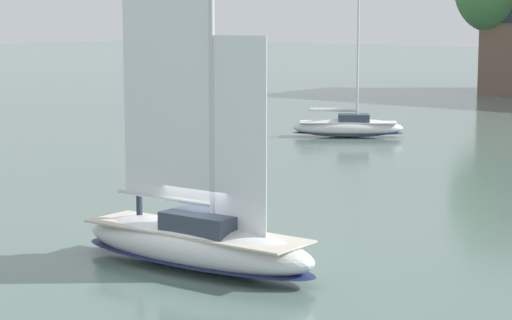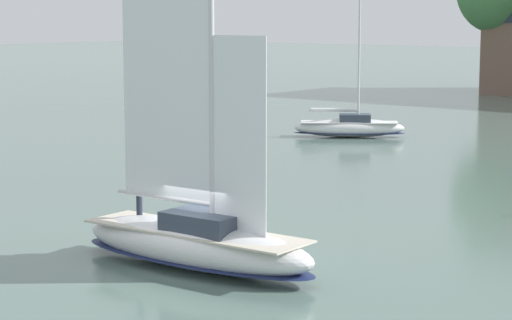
% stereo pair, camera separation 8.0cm
% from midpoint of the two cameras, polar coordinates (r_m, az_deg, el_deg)
% --- Properties ---
extents(ground_plane, '(400.00, 400.00, 0.00)m').
position_cam_midpoint_polar(ground_plane, '(31.39, -3.41, -6.17)').
color(ground_plane, slate).
extents(sailboat_main, '(8.96, 2.88, 12.17)m').
position_cam_midpoint_polar(sailboat_main, '(31.16, -3.41, -4.42)').
color(sailboat_main, silver).
rests_on(sailboat_main, ground).
extents(sailboat_moored_near_marina, '(6.97, 5.78, 9.83)m').
position_cam_midpoint_polar(sailboat_moored_near_marina, '(64.58, 5.41, 1.91)').
color(sailboat_moored_near_marina, silver).
rests_on(sailboat_moored_near_marina, ground).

